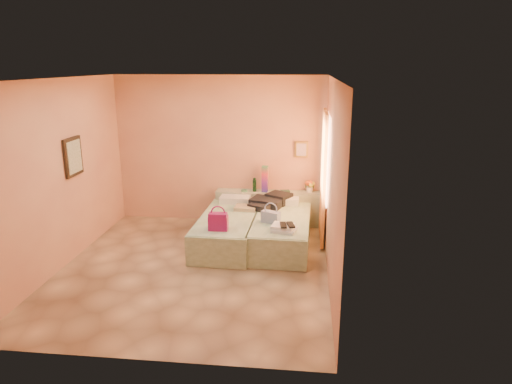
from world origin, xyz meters
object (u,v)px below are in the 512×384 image
at_px(water_bottle, 255,185).
at_px(magenta_handbag, 218,221).
at_px(bed_right, 281,231).
at_px(bed_left, 229,230).
at_px(headboard_ledge, 270,208).
at_px(blue_handbag, 271,217).
at_px(flower_vase, 310,185).
at_px(green_book, 285,191).
at_px(towel_stack, 284,228).

bearing_deg(water_bottle, magenta_handbag, -102.12).
distance_m(bed_right, magenta_handbag, 1.24).
height_order(bed_left, magenta_handbag, magenta_handbag).
bearing_deg(headboard_ledge, blue_handbag, -84.86).
relative_size(headboard_ledge, bed_right, 1.02).
height_order(flower_vase, magenta_handbag, flower_vase).
bearing_deg(bed_right, headboard_ledge, 106.66).
relative_size(green_book, blue_handbag, 0.57).
relative_size(bed_right, water_bottle, 8.00).
relative_size(bed_right, magenta_handbag, 6.71).
xyz_separation_m(bed_right, magenta_handbag, (-0.94, -0.70, 0.39)).
bearing_deg(green_book, towel_stack, -100.91).
xyz_separation_m(bed_left, blue_handbag, (0.74, -0.26, 0.35)).
bearing_deg(bed_right, towel_stack, -81.62).
distance_m(bed_right, water_bottle, 1.29).
bearing_deg(headboard_ledge, flower_vase, 2.81).
relative_size(bed_right, blue_handbag, 6.63).
relative_size(headboard_ledge, bed_left, 1.02).
distance_m(water_bottle, flower_vase, 1.04).
bearing_deg(bed_left, blue_handbag, -17.45).
distance_m(bed_left, flower_vase, 1.85).
bearing_deg(towel_stack, flower_vase, 77.25).
relative_size(flower_vase, blue_handbag, 0.88).
bearing_deg(flower_vase, headboard_ledge, -177.19).
relative_size(green_book, flower_vase, 0.64).
xyz_separation_m(headboard_ledge, blue_handbag, (0.12, -1.34, 0.27)).
xyz_separation_m(water_bottle, flower_vase, (1.04, 0.05, 0.01)).
distance_m(headboard_ledge, water_bottle, 0.54).
xyz_separation_m(water_bottle, towel_stack, (0.65, -1.69, -0.22)).
distance_m(green_book, flower_vase, 0.48).
bearing_deg(blue_handbag, green_book, 107.36).
relative_size(bed_left, green_book, 11.65).
distance_m(headboard_ledge, towel_stack, 1.76).
distance_m(headboard_ledge, bed_left, 1.25).
xyz_separation_m(headboard_ledge, flower_vase, (0.75, 0.04, 0.46)).
bearing_deg(green_book, bed_left, -143.19).
height_order(headboard_ledge, towel_stack, headboard_ledge).
relative_size(magenta_handbag, blue_handbag, 0.99).
bearing_deg(magenta_handbag, bed_right, 35.30).
bearing_deg(headboard_ledge, green_book, -0.61).
height_order(water_bottle, towel_stack, water_bottle).
height_order(green_book, magenta_handbag, magenta_handbag).
bearing_deg(bed_left, water_bottle, 74.63).
bearing_deg(blue_handbag, bed_left, -174.66).
bearing_deg(water_bottle, towel_stack, -69.02).
relative_size(headboard_ledge, blue_handbag, 6.79).
bearing_deg(green_book, water_bottle, 168.23).
height_order(water_bottle, blue_handbag, water_bottle).
distance_m(green_book, towel_stack, 1.71).
xyz_separation_m(flower_vase, magenta_handbag, (-1.41, -1.79, -0.14)).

